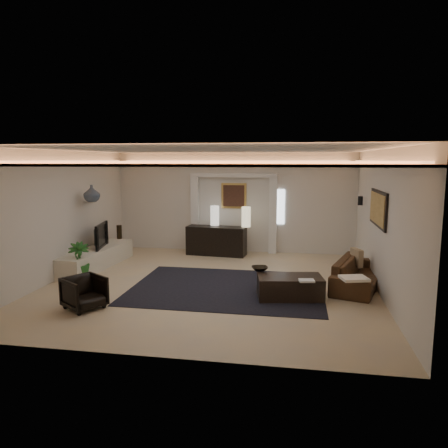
% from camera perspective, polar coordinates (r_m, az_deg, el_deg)
% --- Properties ---
extents(floor, '(7.00, 7.00, 0.00)m').
position_cam_1_polar(floor, '(9.35, -1.85, -8.11)').
color(floor, tan).
rests_on(floor, ground).
extents(ceiling, '(7.00, 7.00, 0.00)m').
position_cam_1_polar(ceiling, '(8.96, -1.94, 9.95)').
color(ceiling, white).
rests_on(ceiling, ground).
extents(wall_back, '(7.00, 0.00, 7.00)m').
position_cam_1_polar(wall_back, '(12.47, 1.35, 2.90)').
color(wall_back, beige).
rests_on(wall_back, ground).
extents(wall_front, '(7.00, 0.00, 7.00)m').
position_cam_1_polar(wall_front, '(5.71, -8.99, -4.05)').
color(wall_front, beige).
rests_on(wall_front, ground).
extents(wall_left, '(0.00, 7.00, 7.00)m').
position_cam_1_polar(wall_left, '(10.33, -21.28, 1.13)').
color(wall_left, beige).
rests_on(wall_left, ground).
extents(wall_right, '(0.00, 7.00, 7.00)m').
position_cam_1_polar(wall_right, '(9.02, 20.45, 0.16)').
color(wall_right, beige).
rests_on(wall_right, ground).
extents(cove_soffit, '(7.00, 7.00, 0.04)m').
position_cam_1_polar(cove_soffit, '(8.96, -1.93, 8.16)').
color(cove_soffit, silver).
rests_on(cove_soffit, ceiling).
extents(daylight_slit, '(0.25, 0.03, 1.00)m').
position_cam_1_polar(daylight_slit, '(12.33, 7.55, 2.30)').
color(daylight_slit, white).
rests_on(daylight_slit, wall_back).
extents(area_rug, '(4.00, 3.00, 0.01)m').
position_cam_1_polar(area_rug, '(9.09, 0.40, -8.56)').
color(area_rug, black).
rests_on(area_rug, ground).
extents(pilaster_left, '(0.22, 0.20, 2.20)m').
position_cam_1_polar(pilaster_left, '(12.63, -3.90, 1.36)').
color(pilaster_left, silver).
rests_on(pilaster_left, ground).
extents(pilaster_right, '(0.22, 0.20, 2.20)m').
position_cam_1_polar(pilaster_right, '(12.29, 6.58, 1.13)').
color(pilaster_right, silver).
rests_on(pilaster_right, ground).
extents(alcove_header, '(2.52, 0.20, 0.12)m').
position_cam_1_polar(alcove_header, '(12.31, 1.29, 6.57)').
color(alcove_header, silver).
rests_on(alcove_header, wall_back).
extents(painting_frame, '(0.74, 0.04, 0.74)m').
position_cam_1_polar(painting_frame, '(12.42, 1.33, 3.81)').
color(painting_frame, tan).
rests_on(painting_frame, wall_back).
extents(painting_canvas, '(0.62, 0.02, 0.62)m').
position_cam_1_polar(painting_canvas, '(12.39, 1.31, 3.80)').
color(painting_canvas, '#4C2D1E').
rests_on(painting_canvas, wall_back).
extents(art_panel_frame, '(0.04, 1.64, 0.74)m').
position_cam_1_polar(art_panel_frame, '(9.28, 20.01, 1.96)').
color(art_panel_frame, black).
rests_on(art_panel_frame, wall_right).
extents(art_panel_gold, '(0.02, 1.50, 0.62)m').
position_cam_1_polar(art_panel_gold, '(9.27, 19.86, 1.97)').
color(art_panel_gold, tan).
rests_on(art_panel_gold, wall_right).
extents(wall_sconce, '(0.12, 0.12, 0.22)m').
position_cam_1_polar(wall_sconce, '(11.13, 17.83, 2.99)').
color(wall_sconce, black).
rests_on(wall_sconce, wall_right).
extents(wall_niche, '(0.10, 0.55, 0.04)m').
position_cam_1_polar(wall_niche, '(11.49, -17.51, 3.02)').
color(wall_niche, silver).
rests_on(wall_niche, wall_left).
extents(console, '(1.71, 0.67, 0.84)m').
position_cam_1_polar(console, '(12.10, -1.03, -2.30)').
color(console, black).
rests_on(console, ground).
extents(lamp_left, '(0.28, 0.28, 0.56)m').
position_cam_1_polar(lamp_left, '(12.25, -1.25, 1.11)').
color(lamp_left, silver).
rests_on(lamp_left, console).
extents(lamp_right, '(0.27, 0.27, 0.57)m').
position_cam_1_polar(lamp_right, '(11.95, 2.98, 0.91)').
color(lamp_right, beige).
rests_on(lamp_right, console).
extents(media_ledge, '(0.87, 2.78, 0.51)m').
position_cam_1_polar(media_ledge, '(11.23, -16.80, -4.44)').
color(media_ledge, beige).
rests_on(media_ledge, ground).
extents(tv, '(1.08, 0.35, 0.62)m').
position_cam_1_polar(tv, '(11.24, -16.61, -1.64)').
color(tv, black).
rests_on(tv, media_ledge).
extents(figurine, '(0.15, 0.15, 0.38)m').
position_cam_1_polar(figurine, '(12.34, -13.87, -1.20)').
color(figurine, black).
rests_on(figurine, media_ledge).
extents(ginger_jar, '(0.51, 0.51, 0.41)m').
position_cam_1_polar(ginger_jar, '(10.92, -17.34, 3.95)').
color(ginger_jar, slate).
rests_on(ginger_jar, wall_niche).
extents(plant, '(0.65, 0.65, 0.84)m').
position_cam_1_polar(plant, '(10.21, -18.92, -4.72)').
color(plant, '#1B4F19').
rests_on(plant, ground).
extents(sofa, '(2.22, 1.40, 0.60)m').
position_cam_1_polar(sofa, '(9.52, 17.62, -6.33)').
color(sofa, '#3D2811').
rests_on(sofa, ground).
extents(throw_blanket, '(0.56, 0.50, 0.05)m').
position_cam_1_polar(throw_blanket, '(8.16, 17.05, -6.99)').
color(throw_blanket, beige).
rests_on(throw_blanket, sofa).
extents(throw_pillow, '(0.25, 0.40, 0.39)m').
position_cam_1_polar(throw_pillow, '(9.86, 17.36, -4.32)').
color(throw_pillow, '#967D5B').
rests_on(throw_pillow, sofa).
extents(coffee_table, '(1.35, 0.88, 0.47)m').
position_cam_1_polar(coffee_table, '(8.51, 8.83, -8.47)').
color(coffee_table, black).
rests_on(coffee_table, ground).
extents(bowl, '(0.40, 0.40, 0.08)m').
position_cam_1_polar(bowl, '(8.80, 4.81, -6.16)').
color(bowl, black).
rests_on(bowl, coffee_table).
extents(magazine, '(0.31, 0.25, 0.03)m').
position_cam_1_polar(magazine, '(8.16, 11.03, -7.67)').
color(magazine, silver).
rests_on(magazine, coffee_table).
extents(armchair, '(0.90, 0.89, 0.60)m').
position_cam_1_polar(armchair, '(8.22, -18.23, -8.75)').
color(armchair, black).
rests_on(armchair, ground).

